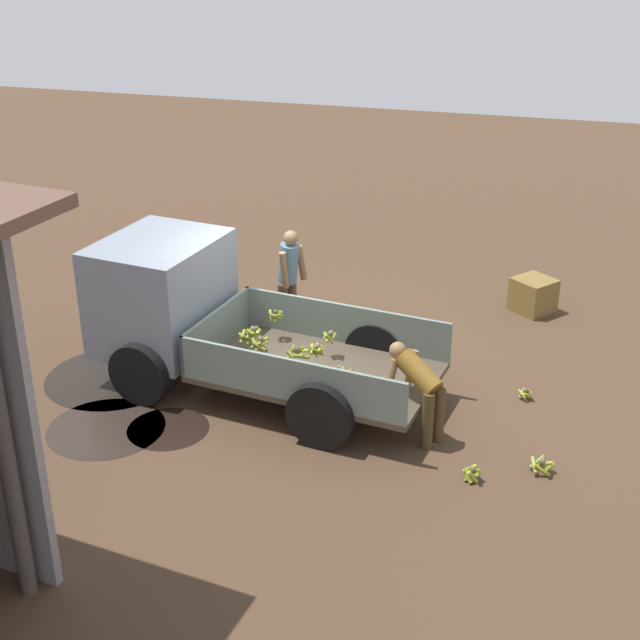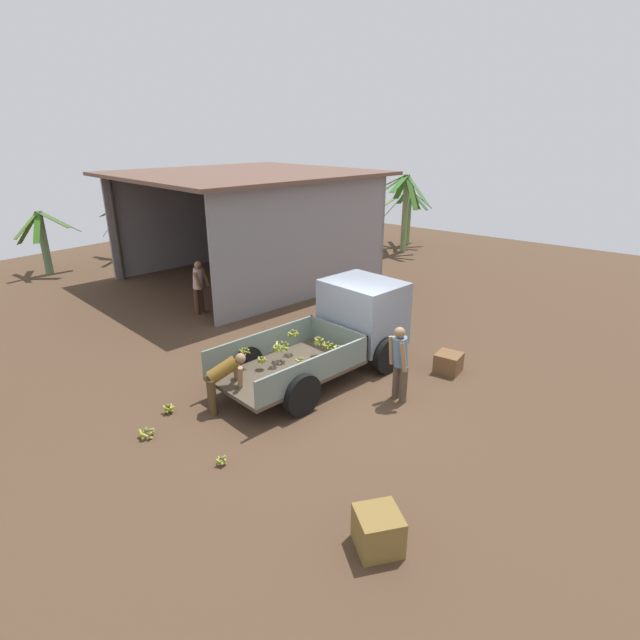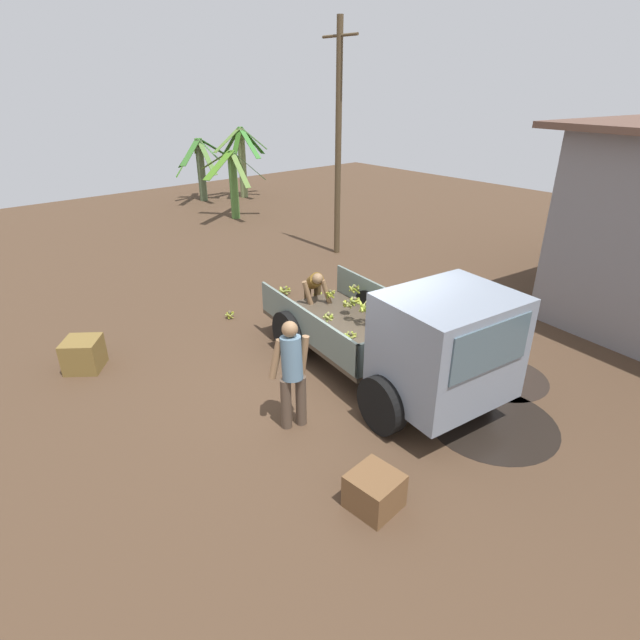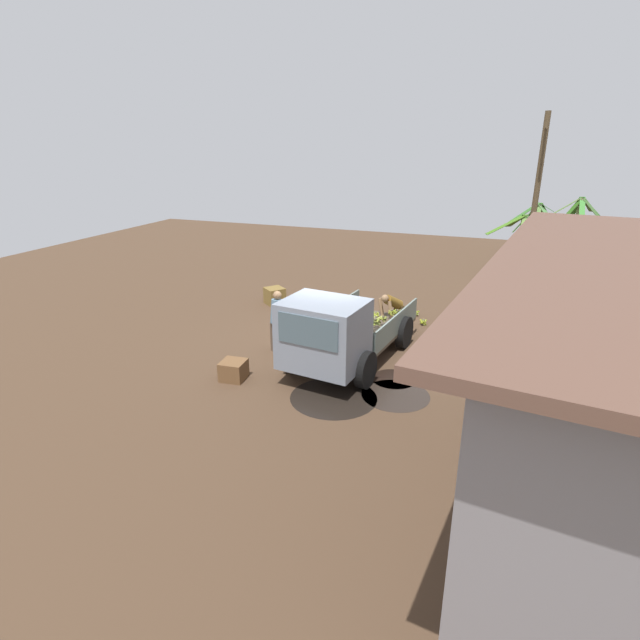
{
  "view_description": "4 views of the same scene",
  "coord_description": "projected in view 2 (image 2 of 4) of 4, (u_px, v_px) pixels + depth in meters",
  "views": [
    {
      "loc": [
        -3.66,
        10.64,
        5.95
      ],
      "look_at": [
        -0.9,
        1.18,
        1.38
      ],
      "focal_mm": 50.0,
      "sensor_mm": 36.0,
      "label": 1
    },
    {
      "loc": [
        -7.77,
        -5.6,
        5.21
      ],
      "look_at": [
        -0.35,
        0.3,
        1.59
      ],
      "focal_mm": 28.0,
      "sensor_mm": 36.0,
      "label": 2
    },
    {
      "loc": [
        5.02,
        -4.79,
        4.48
      ],
      "look_at": [
        -0.31,
        -0.19,
        1.12
      ],
      "focal_mm": 28.0,
      "sensor_mm": 36.0,
      "label": 3
    },
    {
      "loc": [
        11.17,
        4.01,
        5.22
      ],
      "look_at": [
        0.42,
        -0.0,
        1.05
      ],
      "focal_mm": 28.0,
      "sensor_mm": 36.0,
      "label": 4
    }
  ],
  "objects": [
    {
      "name": "person_worker_loading",
      "position": [
        223.0,
        378.0,
        9.68
      ],
      "size": [
        0.82,
        0.75,
        1.16
      ],
      "rotation": [
        0.0,
        0.0,
        -0.52
      ],
      "color": "#47351C",
      "rests_on": "ground"
    },
    {
      "name": "person_bystander_near_shed",
      "position": [
        199.0,
        285.0,
        14.83
      ],
      "size": [
        0.7,
        0.49,
        1.63
      ],
      "rotation": [
        0.0,
        0.0,
        4.99
      ],
      "color": "#482D20",
      "rests_on": "ground"
    },
    {
      "name": "banana_bunch_on_ground_1",
      "position": [
        222.0,
        460.0,
        8.26
      ],
      "size": [
        0.21,
        0.2,
        0.17
      ],
      "color": "brown",
      "rests_on": "ground"
    },
    {
      "name": "wooden_crate_0",
      "position": [
        378.0,
        531.0,
        6.56
      ],
      "size": [
        0.81,
        0.81,
        0.55
      ],
      "primitive_type": "cube",
      "rotation": [
        0.0,
        0.0,
        5.62
      ],
      "color": "brown",
      "rests_on": "ground"
    },
    {
      "name": "mud_patch_1",
      "position": [
        310.0,
        339.0,
        13.25
      ],
      "size": [
        1.48,
        1.48,
        0.01
      ],
      "primitive_type": "cylinder",
      "color": "#2C231D",
      "rests_on": "ground"
    },
    {
      "name": "banana_palm_3",
      "position": [
        407.0,
        215.0,
        23.65
      ],
      "size": [
        2.56,
        2.17,
        2.66
      ],
      "color": "#60873F",
      "rests_on": "ground"
    },
    {
      "name": "mud_patch_0",
      "position": [
        298.0,
        351.0,
        12.57
      ],
      "size": [
        1.04,
        1.04,
        0.01
      ],
      "primitive_type": "cylinder",
      "color": "black",
      "rests_on": "ground"
    },
    {
      "name": "warehouse_shed",
      "position": [
        258.0,
        201.0,
        18.09
      ],
      "size": [
        9.04,
        8.56,
        3.85
      ],
      "rotation": [
        0.0,
        0.0,
        -0.13
      ],
      "color": "gray",
      "rests_on": "ground"
    },
    {
      "name": "banana_bunch_on_ground_2",
      "position": [
        168.0,
        408.0,
        9.77
      ],
      "size": [
        0.24,
        0.23,
        0.2
      ],
      "color": "brown",
      "rests_on": "ground"
    },
    {
      "name": "wooden_crate_1",
      "position": [
        448.0,
        363.0,
        11.42
      ],
      "size": [
        0.59,
        0.59,
        0.44
      ],
      "primitive_type": "cube",
      "rotation": [
        0.0,
        0.0,
        0.09
      ],
      "color": "brown",
      "rests_on": "ground"
    },
    {
      "name": "cargo_truck",
      "position": [
        349.0,
        324.0,
        11.56
      ],
      "size": [
        4.77,
        2.53,
        1.93
      ],
      "rotation": [
        0.0,
        0.0,
        -0.13
      ],
      "color": "#483C2F",
      "rests_on": "ground"
    },
    {
      "name": "banana_bunch_on_ground_0",
      "position": [
        146.0,
        433.0,
        9.0
      ],
      "size": [
        0.3,
        0.29,
        0.19
      ],
      "color": "brown",
      "rests_on": "ground"
    },
    {
      "name": "banana_palm_2",
      "position": [
        44.0,
        240.0,
        18.78
      ],
      "size": [
        2.39,
        2.18,
        2.41
      ],
      "color": "#57744E",
      "rests_on": "ground"
    },
    {
      "name": "person_foreground_visitor",
      "position": [
        400.0,
        360.0,
        9.98
      ],
      "size": [
        0.46,
        0.58,
        1.62
      ],
      "rotation": [
        0.0,
        0.0,
        2.8
      ],
      "color": "brown",
      "rests_on": "ground"
    },
    {
      "name": "mud_patch_2",
      "position": [
        360.0,
        344.0,
        12.94
      ],
      "size": [
        1.88,
        1.88,
        0.01
      ],
      "primitive_type": "cylinder",
      "color": "black",
      "rests_on": "ground"
    },
    {
      "name": "banana_palm_1",
      "position": [
        405.0,
        209.0,
        22.08
      ],
      "size": [
        2.28,
        2.62,
        3.41
      ],
      "color": "#728454",
      "rests_on": "ground"
    },
    {
      "name": "ground",
      "position": [
        341.0,
        387.0,
        10.79
      ],
      "size": [
        36.0,
        36.0,
        0.0
      ],
      "primitive_type": "plane",
      "color": "#493424"
    },
    {
      "name": "banana_palm_0",
      "position": [
        130.0,
        227.0,
        21.47
      ],
      "size": [
        2.84,
        2.37,
        2.39
      ],
      "color": "#526638",
      "rests_on": "ground"
    }
  ]
}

